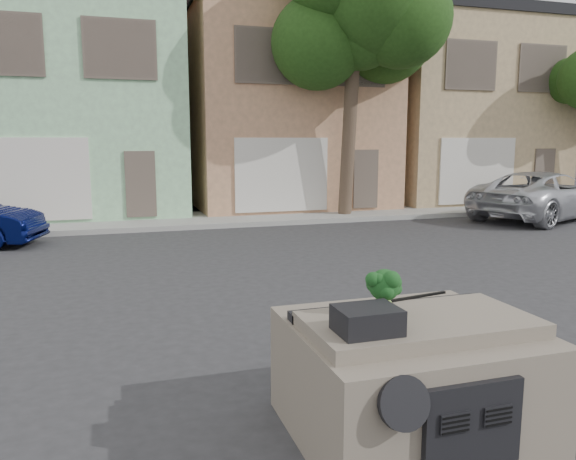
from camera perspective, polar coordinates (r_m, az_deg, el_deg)
name	(u,v)px	position (r m, az deg, el deg)	size (l,w,h in m)	color
ground_plane	(299,327)	(7.95, 1.10, -9.84)	(120.00, 120.00, 0.00)	#303033
sidewalk	(192,220)	(17.96, -9.68, 1.00)	(40.00, 3.00, 0.15)	gray
townhouse_mint	(74,106)	(21.68, -20.88, 11.72)	(7.20, 8.20, 7.55)	#99D09E
townhouse_tan	(277,109)	(22.58, -1.08, 12.19)	(7.20, 8.20, 7.55)	tan
townhouse_beige	(443,112)	(25.74, 15.49, 11.49)	(7.20, 8.20, 7.55)	tan
silver_pickup	(542,219)	(20.25, 24.38, 1.01)	(2.60, 5.63, 1.56)	silver
tree_near	(349,87)	(18.55, 6.25, 14.26)	(4.40, 4.00, 8.50)	#1F4113
car_dashboard	(408,374)	(5.19, 12.11, -14.09)	(2.00, 1.80, 1.12)	#726759
instrument_hump	(367,320)	(4.41, 8.04, -9.04)	(0.48, 0.38, 0.20)	black
wiper_arm	(416,297)	(5.44, 12.91, -6.63)	(0.70, 0.03, 0.02)	black
broccoli	(384,291)	(4.86, 9.75, -6.14)	(0.33, 0.33, 0.40)	#123814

